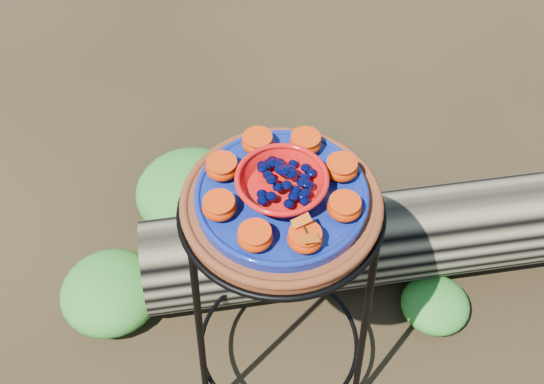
{
  "coord_description": "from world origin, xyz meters",
  "views": [
    {
      "loc": [
        -0.06,
        -0.8,
        1.74
      ],
      "look_at": [
        -0.02,
        0.0,
        0.76
      ],
      "focal_mm": 45.0,
      "sensor_mm": 36.0,
      "label": 1
    }
  ],
  "objects_px": {
    "plant_stand": "(280,302)",
    "red_bowl": "(282,185)",
    "cobalt_plate": "(282,197)",
    "driftwood_log": "(393,236)",
    "terracotta_saucer": "(281,205)"
  },
  "relations": [
    {
      "from": "terracotta_saucer",
      "to": "red_bowl",
      "type": "bearing_deg",
      "value": 0.0
    },
    {
      "from": "cobalt_plate",
      "to": "driftwood_log",
      "type": "xyz_separation_m",
      "value": [
        0.35,
        0.33,
        -0.61
      ]
    },
    {
      "from": "cobalt_plate",
      "to": "red_bowl",
      "type": "distance_m",
      "value": 0.03
    },
    {
      "from": "terracotta_saucer",
      "to": "red_bowl",
      "type": "relative_size",
      "value": 2.33
    },
    {
      "from": "plant_stand",
      "to": "cobalt_plate",
      "type": "distance_m",
      "value": 0.39
    },
    {
      "from": "terracotta_saucer",
      "to": "red_bowl",
      "type": "distance_m",
      "value": 0.06
    },
    {
      "from": "plant_stand",
      "to": "red_bowl",
      "type": "xyz_separation_m",
      "value": [
        0.0,
        0.0,
        0.42
      ]
    },
    {
      "from": "red_bowl",
      "to": "driftwood_log",
      "type": "bearing_deg",
      "value": 43.07
    },
    {
      "from": "red_bowl",
      "to": "driftwood_log",
      "type": "height_order",
      "value": "red_bowl"
    },
    {
      "from": "terracotta_saucer",
      "to": "cobalt_plate",
      "type": "relative_size",
      "value": 1.17
    },
    {
      "from": "terracotta_saucer",
      "to": "driftwood_log",
      "type": "height_order",
      "value": "terracotta_saucer"
    },
    {
      "from": "cobalt_plate",
      "to": "driftwood_log",
      "type": "distance_m",
      "value": 0.77
    },
    {
      "from": "cobalt_plate",
      "to": "plant_stand",
      "type": "bearing_deg",
      "value": 0.0
    },
    {
      "from": "terracotta_saucer",
      "to": "cobalt_plate",
      "type": "height_order",
      "value": "cobalt_plate"
    },
    {
      "from": "red_bowl",
      "to": "terracotta_saucer",
      "type": "bearing_deg",
      "value": 0.0
    }
  ]
}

